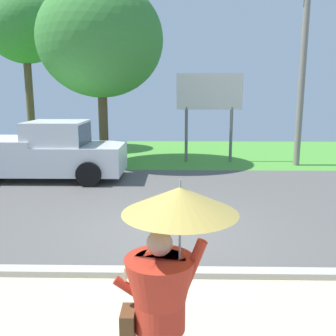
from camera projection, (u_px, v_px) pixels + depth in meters
name	position (u px, v px, depth m)	size (l,w,h in m)	color
ground_plane	(168.00, 194.00, 10.76)	(40.00, 22.00, 0.20)	#565451
monk_pedestrian	(164.00, 298.00, 3.23)	(1.05, 0.96, 2.13)	#B22D1E
pickup_truck	(44.00, 152.00, 12.24)	(5.20, 2.28, 1.88)	silver
utility_pole	(303.00, 59.00, 13.88)	(1.80, 0.24, 7.57)	gray
roadside_billboard	(209.00, 98.00, 14.93)	(2.60, 0.12, 3.50)	slate
tree_left_far	(101.00, 40.00, 14.16)	(4.71, 4.71, 6.85)	brown
tree_center_back	(25.00, 28.00, 17.76)	(3.65, 3.65, 7.42)	brown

